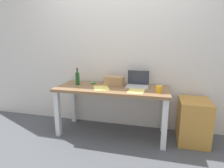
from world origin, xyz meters
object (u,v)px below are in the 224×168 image
cardboard_box (114,81)px  coffee_mug (159,89)px  laptop_right (138,83)px  filing_cabinet (193,121)px  beer_bottle (77,78)px  desk (112,94)px  computer_mouse (93,83)px

cardboard_box → coffee_mug: bearing=-22.2°
laptop_right → filing_cabinet: size_ratio=0.52×
beer_bottle → filing_cabinet: size_ratio=0.43×
beer_bottle → coffee_mug: size_ratio=2.76×
desk → beer_bottle: beer_bottle is taller
laptop_right → computer_mouse: (-0.71, 0.01, -0.03)m
coffee_mug → filing_cabinet: size_ratio=0.16×
laptop_right → beer_bottle: bearing=-173.4°
coffee_mug → laptop_right: bearing=139.0°
filing_cabinet → laptop_right: bearing=173.4°
desk → cardboard_box: bearing=90.2°
cardboard_box → beer_bottle: bearing=-168.9°
cardboard_box → coffee_mug: (0.67, -0.27, -0.02)m
laptop_right → beer_bottle: (-0.91, -0.11, 0.05)m
coffee_mug → beer_bottle: bearing=172.4°
beer_bottle → cardboard_box: size_ratio=0.94×
beer_bottle → desk: bearing=-3.3°
cardboard_box → coffee_mug: 0.72m
desk → laptop_right: bearing=21.1°
computer_mouse → filing_cabinet: (1.50, -0.11, -0.44)m
beer_bottle → filing_cabinet: bearing=0.5°
cardboard_box → filing_cabinet: cardboard_box is taller
laptop_right → beer_bottle: 0.92m
computer_mouse → filing_cabinet: 1.57m
desk → coffee_mug: bearing=-11.1°
computer_mouse → filing_cabinet: size_ratio=0.17×
laptop_right → desk: bearing=-158.9°
coffee_mug → cardboard_box: bearing=157.8°
desk → computer_mouse: (-0.35, 0.15, 0.12)m
desk → laptop_right: laptop_right is taller
laptop_right → coffee_mug: size_ratio=3.33×
computer_mouse → filing_cabinet: computer_mouse is taller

